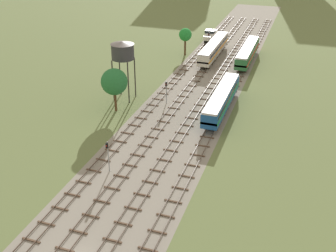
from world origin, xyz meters
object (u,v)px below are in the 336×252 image
at_px(diesel_railcar_centre_nearest, 222,99).
at_px(passenger_coach_left_mid, 214,48).
at_px(shunter_loco_far_left_midfar, 210,34).
at_px(diesel_railcar_centre_near, 248,52).
at_px(signal_post_near, 166,89).
at_px(signal_post_nearest, 108,153).
at_px(signal_post_mid, 209,40).
at_px(water_tower, 123,51).

height_order(diesel_railcar_centre_nearest, passenger_coach_left_mid, same).
bearing_deg(shunter_loco_far_left_midfar, diesel_railcar_centre_near, -49.19).
distance_m(shunter_loco_far_left_midfar, signal_post_near, 45.28).
relative_size(shunter_loco_far_left_midfar, signal_post_nearest, 1.71).
bearing_deg(passenger_coach_left_mid, signal_post_nearest, -92.25).
xyz_separation_m(diesel_railcar_centre_near, signal_post_near, (-10.96, -29.99, 0.33)).
height_order(diesel_railcar_centre_near, passenger_coach_left_mid, same).
relative_size(diesel_railcar_centre_nearest, signal_post_mid, 3.69).
relative_size(diesel_railcar_centre_near, signal_post_mid, 3.69).
height_order(passenger_coach_left_mid, signal_post_near, signal_post_near).
relative_size(diesel_railcar_centre_nearest, signal_post_nearest, 4.15).
height_order(passenger_coach_left_mid, water_tower, water_tower).
height_order(diesel_railcar_centre_near, signal_post_nearest, signal_post_nearest).
xyz_separation_m(water_tower, signal_post_nearest, (8.67, -24.79, -6.68)).
xyz_separation_m(diesel_railcar_centre_near, signal_post_nearest, (-10.96, -55.22, 0.56)).
bearing_deg(diesel_railcar_centre_nearest, passenger_coach_left_mid, 105.93).
distance_m(water_tower, signal_post_nearest, 27.10).
relative_size(shunter_loco_far_left_midfar, signal_post_mid, 1.52).
xyz_separation_m(passenger_coach_left_mid, shunter_loco_far_left_midfar, (-4.38, 14.65, -0.60)).
relative_size(diesel_railcar_centre_nearest, diesel_railcar_centre_near, 1.00).
distance_m(passenger_coach_left_mid, signal_post_mid, 4.27).
relative_size(signal_post_nearest, signal_post_near, 1.09).
relative_size(water_tower, signal_post_mid, 2.10).
height_order(diesel_railcar_centre_nearest, signal_post_near, signal_post_near).
bearing_deg(signal_post_near, water_tower, -177.11).
xyz_separation_m(passenger_coach_left_mid, signal_post_nearest, (-2.19, -55.79, 0.55)).
distance_m(passenger_coach_left_mid, signal_post_nearest, 55.84).
bearing_deg(diesel_railcar_centre_nearest, signal_post_nearest, -113.61).
bearing_deg(water_tower, signal_post_near, 2.89).
relative_size(passenger_coach_left_mid, water_tower, 1.88).
relative_size(passenger_coach_left_mid, signal_post_near, 4.84).
bearing_deg(water_tower, diesel_railcar_centre_nearest, 0.82).
bearing_deg(signal_post_nearest, passenger_coach_left_mid, 87.75).
relative_size(diesel_railcar_centre_near, water_tower, 1.75).
bearing_deg(diesel_railcar_centre_nearest, shunter_loco_far_left_midfar, 106.16).
relative_size(diesel_railcar_centre_near, shunter_loco_far_left_midfar, 2.42).
bearing_deg(shunter_loco_far_left_midfar, signal_post_nearest, -88.22).
bearing_deg(passenger_coach_left_mid, diesel_railcar_centre_near, -3.75).
height_order(passenger_coach_left_mid, signal_post_mid, signal_post_mid).
xyz_separation_m(diesel_railcar_centre_nearest, diesel_railcar_centre_near, (0.00, 30.15, 0.00)).
bearing_deg(water_tower, shunter_loco_far_left_midfar, 81.93).
xyz_separation_m(passenger_coach_left_mid, signal_post_mid, (-2.19, 3.55, 0.91)).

